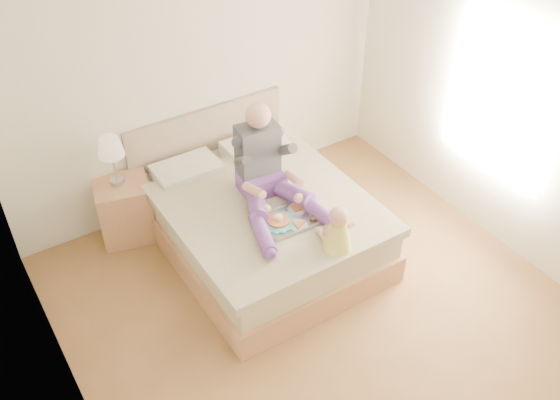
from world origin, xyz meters
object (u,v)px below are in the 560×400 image
adult (267,174)px  baby (337,231)px  bed (258,218)px  tray (289,217)px  nightstand (125,210)px

adult → baby: adult is taller
bed → tray: size_ratio=4.21×
adult → bed: bearing=120.1°
nightstand → baby: (1.18, -1.75, 0.47)m
nightstand → adult: (1.05, -0.90, 0.57)m
nightstand → tray: 1.67m
tray → baby: baby is taller
adult → baby: bearing=-75.0°
bed → nightstand: (-1.00, 0.80, -0.01)m
bed → tray: bed is taller
nightstand → adult: bearing=-26.9°
tray → nightstand: bearing=132.4°
tray → adult: bearing=91.3°
bed → tray: 0.57m
tray → baby: 0.53m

